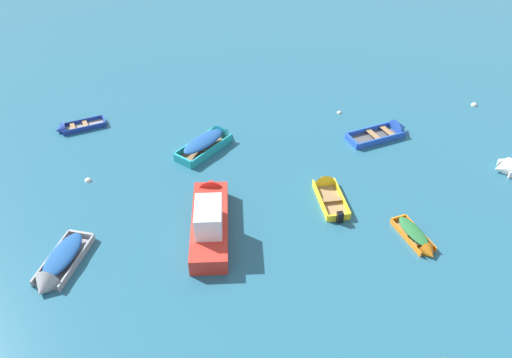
# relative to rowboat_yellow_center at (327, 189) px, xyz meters

# --- Properties ---
(rowboat_yellow_center) EXTENTS (1.95, 4.01, 1.22)m
(rowboat_yellow_center) POSITION_rel_rowboat_yellow_center_xyz_m (0.00, 0.00, 0.00)
(rowboat_yellow_center) COLOR #99754C
(rowboat_yellow_center) RESTS_ON ground_plane
(rowboat_orange_midfield_right) EXTENTS (2.04, 3.24, 0.88)m
(rowboat_orange_midfield_right) POSITION_rel_rowboat_yellow_center_xyz_m (4.38, -4.09, 0.05)
(rowboat_orange_midfield_right) COLOR #99754C
(rowboat_orange_midfield_right) RESTS_ON ground_plane
(rowboat_grey_far_left) EXTENTS (2.17, 4.32, 1.35)m
(rowboat_grey_far_left) POSITION_rel_rowboat_yellow_center_xyz_m (-13.59, -6.57, 0.11)
(rowboat_grey_far_left) COLOR gray
(rowboat_grey_far_left) RESTS_ON ground_plane
(motor_launch_red_foreground_center) EXTENTS (2.33, 7.01, 2.52)m
(motor_launch_red_foreground_center) POSITION_rel_rowboat_yellow_center_xyz_m (-6.48, -3.06, 0.53)
(motor_launch_red_foreground_center) COLOR red
(motor_launch_red_foreground_center) RESTS_ON ground_plane
(rowboat_turquoise_near_left) EXTENTS (3.80, 4.56, 1.42)m
(rowboat_turquoise_near_left) POSITION_rel_rowboat_yellow_center_xyz_m (-7.19, 4.66, 0.23)
(rowboat_turquoise_near_left) COLOR #99754C
(rowboat_turquoise_near_left) RESTS_ON ground_plane
(rowboat_deep_blue_outer_right) EXTENTS (3.44, 2.43, 1.02)m
(rowboat_deep_blue_outer_right) POSITION_rel_rowboat_yellow_center_xyz_m (-17.05, 6.30, -0.04)
(rowboat_deep_blue_outer_right) COLOR gray
(rowboat_deep_blue_outer_right) RESTS_ON ground_plane
(rowboat_blue_cluster_outer) EXTENTS (4.59, 3.19, 1.40)m
(rowboat_blue_cluster_outer) POSITION_rel_rowboat_yellow_center_xyz_m (4.88, 6.41, 0.00)
(rowboat_blue_cluster_outer) COLOR #4C4C51
(rowboat_blue_cluster_outer) RESTS_ON ground_plane
(mooring_buoy_between_boats_right) EXTENTS (0.32, 0.32, 0.32)m
(mooring_buoy_between_boats_right) POSITION_rel_rowboat_yellow_center_xyz_m (1.70, 9.12, -0.20)
(mooring_buoy_between_boats_right) COLOR silver
(mooring_buoy_between_boats_right) RESTS_ON ground_plane
(mooring_buoy_near_foreground) EXTENTS (0.42, 0.42, 0.42)m
(mooring_buoy_near_foreground) POSITION_rel_rowboat_yellow_center_xyz_m (11.84, 10.51, -0.20)
(mooring_buoy_near_foreground) COLOR silver
(mooring_buoy_near_foreground) RESTS_ON ground_plane
(mooring_buoy_far_field) EXTENTS (0.39, 0.39, 0.39)m
(mooring_buoy_far_field) POSITION_rel_rowboat_yellow_center_xyz_m (-14.22, 0.69, -0.20)
(mooring_buoy_far_field) COLOR silver
(mooring_buoy_far_field) RESTS_ON ground_plane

